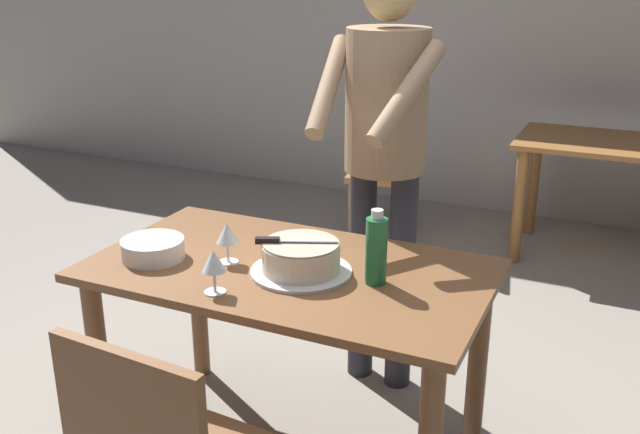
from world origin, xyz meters
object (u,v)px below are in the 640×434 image
plate_stack (153,249)px  wine_glass_far (214,262)px  water_bottle (376,250)px  background_chair_1 (397,166)px  cake_on_platter (301,259)px  person_cutting_cake (385,139)px  background_table (603,167)px  wine_glass_near (227,235)px  main_dining_table (290,301)px  cake_knife (279,240)px

plate_stack → wine_glass_far: size_ratio=1.53×
water_bottle → plate_stack: bearing=-170.2°
plate_stack → background_chair_1: bearing=88.0°
cake_on_platter → plate_stack: size_ratio=1.55×
plate_stack → person_cutting_cake: bearing=51.4°
cake_on_platter → water_bottle: water_bottle is taller
cake_on_platter → plate_stack: bearing=-168.9°
background_table → background_chair_1: background_chair_1 is taller
person_cutting_cake → background_chair_1: size_ratio=1.91×
wine_glass_near → wine_glass_far: 0.24m
main_dining_table → water_bottle: water_bottle is taller
plate_stack → water_bottle: bearing=9.8°
cake_on_platter → wine_glass_near: (-0.27, -0.03, 0.05)m
plate_stack → person_cutting_cake: 0.98m
wine_glass_near → background_chair_1: (-0.17, 2.31, -0.36)m
background_table → wine_glass_near: bearing=-112.9°
cake_knife → plate_stack: bearing=-170.8°
main_dining_table → cake_on_platter: cake_on_platter is taller
water_bottle → background_chair_1: bearing=107.1°
plate_stack → background_chair_1: background_chair_1 is taller
main_dining_table → cake_knife: bearing=-93.3°
cake_knife → plate_stack: size_ratio=1.17×
plate_stack → water_bottle: 0.79m
person_cutting_cake → cake_on_platter: bearing=-95.2°
wine_glass_far → cake_on_platter: bearing=54.0°
main_dining_table → background_chair_1: size_ratio=1.51×
background_table → water_bottle: bearing=-102.3°
background_chair_1 → water_bottle: bearing=-72.9°
wine_glass_far → background_table: size_ratio=0.14×
person_cutting_cake → background_chair_1: (-0.50, 1.66, -0.58)m
cake_knife → person_cutting_cake: 0.70m
background_table → cake_knife: bearing=-108.8°
background_chair_1 → wine_glass_far: bearing=-84.1°
wine_glass_far → background_table: (0.96, 2.72, -0.28)m
wine_glass_near → plate_stack: bearing=-163.2°
wine_glass_near → water_bottle: size_ratio=0.58×
wine_glass_far → person_cutting_cake: bearing=74.9°
cake_on_platter → plate_stack: cake_on_platter is taller
background_chair_1 → main_dining_table: bearing=-80.4°
cake_on_platter → wine_glass_far: (-0.18, -0.25, 0.05)m
main_dining_table → cake_knife: (-0.00, -0.06, 0.25)m
plate_stack → water_bottle: (0.78, 0.13, 0.08)m
main_dining_table → cake_on_platter: bearing=-27.7°
wine_glass_near → background_chair_1: background_chair_1 is taller
wine_glass_near → person_cutting_cake: (0.32, 0.65, 0.22)m
wine_glass_far → background_table: 2.90m
cake_knife → background_chair_1: background_chair_1 is taller
cake_knife → background_chair_1: 2.38m
main_dining_table → person_cutting_cake: person_cutting_cake is taller
cake_on_platter → background_chair_1: bearing=100.9°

